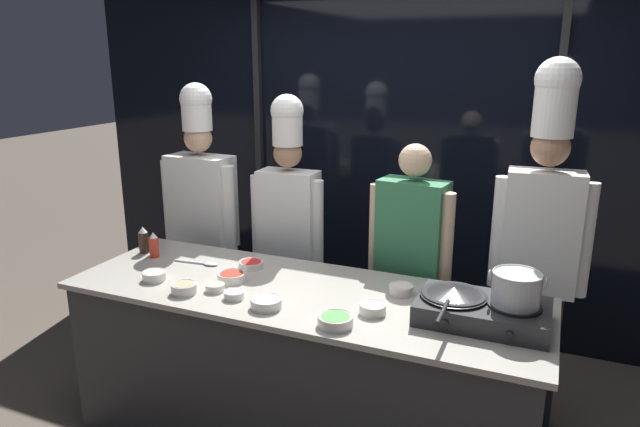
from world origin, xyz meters
TOP-DOWN VIEW (x-y plane):
  - window_wall_back at (0.00, 1.64)m, footprint 5.23×0.09m
  - demo_counter at (0.00, 0.00)m, footprint 2.48×0.84m
  - portable_stove at (0.91, 0.00)m, footprint 0.58×0.37m
  - frying_pan at (0.78, -0.00)m, footprint 0.31×0.53m
  - stock_pot at (1.04, 0.00)m, footprint 0.24×0.22m
  - squeeze_bottle_chili at (-1.03, 0.12)m, footprint 0.06×0.06m
  - squeeze_bottle_soy at (-1.13, 0.16)m, footprint 0.06×0.06m
  - prep_bowl_bell_pepper at (-0.40, 0.19)m, footprint 0.14×0.14m
  - prep_bowl_rice at (-0.07, -0.25)m, footprint 0.15×0.15m
  - prep_bowl_scallions at (0.31, -0.30)m, footprint 0.16×0.16m
  - prep_bowl_garlic at (-0.27, -0.22)m, footprint 0.10×0.10m
  - prep_bowl_chicken at (0.42, -0.11)m, footprint 0.13×0.13m
  - prep_bowl_ginger at (-0.41, -0.17)m, footprint 0.10×0.10m
  - prep_bowl_chili_flakes at (-0.40, -0.03)m, footprint 0.15×0.15m
  - prep_bowl_mushrooms at (-0.54, -0.26)m, footprint 0.13×0.13m
  - prep_bowl_bean_sprouts at (-0.79, -0.18)m, footprint 0.13×0.13m
  - prep_bowl_onion at (0.49, 0.16)m, footprint 0.13×0.13m
  - serving_spoon_slotted at (-0.67, 0.13)m, footprint 0.28×0.06m
  - chef_head at (-1.08, 0.70)m, footprint 0.59×0.25m
  - chef_sous at (-0.42, 0.71)m, footprint 0.50×0.21m
  - person_guest at (0.42, 0.60)m, footprint 0.50×0.25m
  - chef_line at (1.11, 0.67)m, footprint 0.51×0.22m

SIDE VIEW (x-z plane):
  - demo_counter at x=0.00m, z-range 0.00..0.91m
  - serving_spoon_slotted at x=-0.67m, z-range 0.90..0.92m
  - prep_bowl_bell_pepper at x=-0.40m, z-range 0.91..0.95m
  - prep_bowl_ginger at x=-0.41m, z-range 0.91..0.95m
  - prep_bowl_garlic at x=-0.27m, z-range 0.91..0.95m
  - prep_bowl_chili_flakes at x=-0.40m, z-range 0.91..0.96m
  - prep_bowl_bean_sprouts at x=-0.79m, z-range 0.91..0.96m
  - prep_bowl_onion at x=0.49m, z-range 0.91..0.96m
  - prep_bowl_chicken at x=0.42m, z-range 0.91..0.96m
  - prep_bowl_rice at x=-0.07m, z-range 0.91..0.96m
  - prep_bowl_scallions at x=0.31m, z-range 0.91..0.96m
  - prep_bowl_mushrooms at x=-0.54m, z-range 0.91..0.96m
  - portable_stove at x=0.91m, z-range 0.90..1.01m
  - squeeze_bottle_chili at x=-1.03m, z-range 0.90..1.06m
  - person_guest at x=0.42m, z-range 0.18..1.78m
  - squeeze_bottle_soy at x=-1.13m, z-range 0.90..1.07m
  - frying_pan at x=0.78m, z-range 1.01..1.05m
  - chef_sous at x=-0.42m, z-range 0.17..2.02m
  - stock_pot at x=1.04m, z-range 1.02..1.17m
  - chef_head at x=-1.08m, z-range 0.14..2.05m
  - chef_line at x=1.11m, z-range 0.20..2.27m
  - window_wall_back at x=0.00m, z-range 0.00..2.70m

